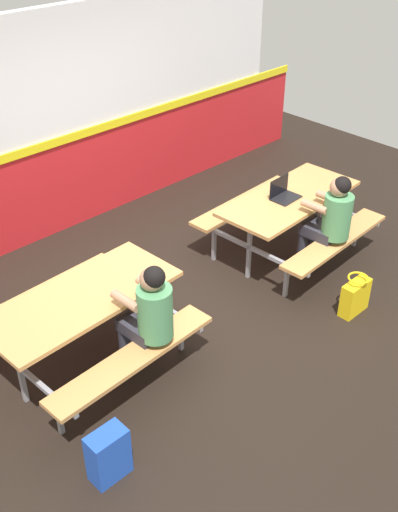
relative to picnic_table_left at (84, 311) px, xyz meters
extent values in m
cube|color=black|center=(1.36, -0.11, -0.58)|extent=(10.00, 10.00, 0.02)
cube|color=red|center=(1.36, 2.22, -0.02)|extent=(8.00, 0.12, 1.10)
cube|color=yellow|center=(1.36, 2.16, 0.58)|extent=(8.00, 0.03, 0.10)
cube|color=silver|center=(1.36, 2.22, 1.33)|extent=(6.72, 0.12, 1.40)
cube|color=tan|center=(0.00, 0.00, 0.15)|extent=(1.76, 0.83, 0.04)
cube|color=tan|center=(0.03, -0.63, -0.14)|extent=(1.65, 0.36, 0.04)
cube|color=tan|center=(-0.03, 0.63, -0.14)|extent=(1.65, 0.36, 0.04)
cube|color=gray|center=(-0.68, -0.03, -0.22)|extent=(0.04, 0.04, 0.70)
cube|color=gray|center=(-0.68, -0.03, -0.18)|extent=(0.11, 1.55, 0.04)
cube|color=gray|center=(-0.66, -0.54, -0.37)|extent=(0.04, 0.04, 0.41)
cube|color=gray|center=(0.68, 0.03, -0.22)|extent=(0.04, 0.04, 0.70)
cube|color=gray|center=(0.68, 0.03, -0.18)|extent=(0.11, 1.55, 0.04)
cube|color=gray|center=(0.71, -0.48, -0.37)|extent=(0.04, 0.04, 0.41)
cube|color=gray|center=(0.66, 0.54, -0.37)|extent=(0.04, 0.04, 0.41)
cube|color=tan|center=(2.72, -0.08, 0.15)|extent=(1.76, 0.83, 0.04)
cube|color=tan|center=(2.75, -0.72, -0.14)|extent=(1.65, 0.36, 0.04)
cube|color=tan|center=(2.69, 0.55, -0.14)|extent=(1.65, 0.36, 0.04)
cube|color=gray|center=(2.04, -0.12, -0.22)|extent=(0.04, 0.04, 0.70)
cube|color=gray|center=(2.04, -0.12, -0.18)|extent=(0.11, 1.55, 0.04)
cube|color=gray|center=(2.06, -0.62, -0.37)|extent=(0.04, 0.04, 0.41)
cube|color=gray|center=(2.02, 0.39, -0.37)|extent=(0.04, 0.04, 0.41)
cube|color=gray|center=(3.41, -0.05, -0.22)|extent=(0.04, 0.04, 0.70)
cube|color=gray|center=(3.41, -0.05, -0.18)|extent=(0.11, 1.55, 0.04)
cube|color=gray|center=(3.43, -0.56, -0.37)|extent=(0.04, 0.04, 0.41)
cube|color=gray|center=(3.38, 0.46, -0.37)|extent=(0.04, 0.04, 0.41)
cylinder|color=#2D2D38|center=(0.19, -0.30, -0.35)|extent=(0.11, 0.11, 0.45)
cylinder|color=#2D2D38|center=(0.37, -0.29, -0.35)|extent=(0.11, 0.11, 0.45)
cube|color=#2D2D38|center=(0.29, -0.45, -0.06)|extent=(0.32, 0.39, 0.12)
cylinder|color=#4C8C59|center=(0.30, -0.62, 0.18)|extent=(0.30, 0.30, 0.48)
cylinder|color=#A57A5B|center=(0.15, -0.43, 0.27)|extent=(0.09, 0.30, 0.08)
cylinder|color=#A57A5B|center=(0.43, -0.42, 0.27)|extent=(0.09, 0.30, 0.08)
sphere|color=#A57A5B|center=(0.30, -0.60, 0.51)|extent=(0.20, 0.20, 0.20)
sphere|color=black|center=(0.30, -0.63, 0.54)|extent=(0.18, 0.18, 0.18)
cylinder|color=#2D2D38|center=(2.61, -0.40, -0.35)|extent=(0.11, 0.11, 0.45)
cylinder|color=#2D2D38|center=(2.79, -0.39, -0.35)|extent=(0.11, 0.11, 0.45)
cube|color=#2D2D38|center=(2.70, -0.55, -0.06)|extent=(0.32, 0.39, 0.12)
cylinder|color=#4C8C59|center=(2.71, -0.72, 0.18)|extent=(0.30, 0.30, 0.48)
cylinder|color=#A57A5B|center=(2.56, -0.53, 0.27)|extent=(0.09, 0.30, 0.08)
cylinder|color=#A57A5B|center=(2.84, -0.51, 0.27)|extent=(0.09, 0.30, 0.08)
sphere|color=#A57A5B|center=(2.71, -0.70, 0.51)|extent=(0.20, 0.20, 0.20)
sphere|color=black|center=(2.71, -0.73, 0.54)|extent=(0.18, 0.18, 0.18)
cube|color=black|center=(2.65, -0.09, 0.17)|extent=(0.33, 0.23, 0.01)
cube|color=black|center=(2.64, 0.02, 0.29)|extent=(0.32, 0.02, 0.21)
cube|color=#1E47B2|center=(-0.62, -1.13, -0.35)|extent=(0.30, 0.18, 0.44)
cube|color=#1E47B2|center=(-0.62, -1.02, -0.42)|extent=(0.21, 0.04, 0.19)
cube|color=yellow|center=(2.36, -1.27, -0.39)|extent=(0.34, 0.14, 0.36)
torus|color=yellow|center=(2.36, -1.27, -0.15)|extent=(0.21, 0.21, 0.02)
camera|label=1|loc=(-2.18, -3.72, 3.34)|focal=42.93mm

